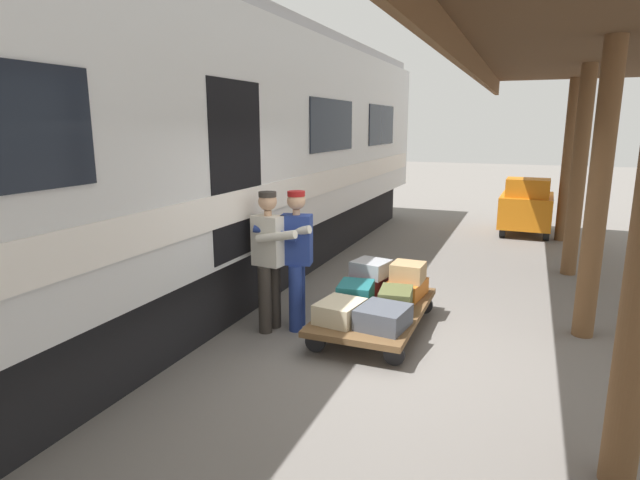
# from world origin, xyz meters

# --- Properties ---
(ground_plane) EXTENTS (60.00, 60.00, 0.00)m
(ground_plane) POSITION_xyz_m (0.00, 0.00, 0.00)
(ground_plane) COLOR slate
(platform_canopy) EXTENTS (3.20, 14.91, 3.56)m
(platform_canopy) POSITION_xyz_m (-1.82, 0.00, 3.24)
(platform_canopy) COLOR brown
(platform_canopy) RESTS_ON ground_plane
(train_car) EXTENTS (3.02, 17.65, 4.00)m
(train_car) POSITION_xyz_m (3.45, 0.00, 2.06)
(train_car) COLOR silver
(train_car) RESTS_ON ground_plane
(luggage_cart) EXTENTS (1.12, 2.07, 0.30)m
(luggage_cart) POSITION_xyz_m (0.46, -0.62, 0.26)
(luggage_cart) COLOR brown
(luggage_cart) RESTS_ON ground_plane
(suitcase_burgundy_valise) EXTENTS (0.45, 0.66, 0.22)m
(suitcase_burgundy_valise) POSITION_xyz_m (0.71, -1.18, 0.41)
(suitcase_burgundy_valise) COLOR maroon
(suitcase_burgundy_valise) RESTS_ON luggage_cart
(suitcase_orange_carryall) EXTENTS (0.49, 0.63, 0.20)m
(suitcase_orange_carryall) POSITION_xyz_m (0.21, -1.18, 0.40)
(suitcase_orange_carryall) COLOR #CC6B23
(suitcase_orange_carryall) RESTS_ON luggage_cart
(suitcase_cream_canvas) EXTENTS (0.52, 0.60, 0.22)m
(suitcase_cream_canvas) POSITION_xyz_m (0.71, -0.05, 0.41)
(suitcase_cream_canvas) COLOR beige
(suitcase_cream_canvas) RESTS_ON luggage_cart
(suitcase_slate_roller) EXTENTS (0.57, 0.60, 0.23)m
(suitcase_slate_roller) POSITION_xyz_m (0.21, -0.05, 0.41)
(suitcase_slate_roller) COLOR #4C515B
(suitcase_slate_roller) RESTS_ON luggage_cart
(suitcase_teal_softside) EXTENTS (0.46, 0.54, 0.28)m
(suitcase_teal_softside) POSITION_xyz_m (0.71, -0.62, 0.44)
(suitcase_teal_softside) COLOR #1E666B
(suitcase_teal_softside) RESTS_ON luggage_cart
(suitcase_olive_duffel) EXTENTS (0.43, 0.54, 0.26)m
(suitcase_olive_duffel) POSITION_xyz_m (0.21, -0.62, 0.43)
(suitcase_olive_duffel) COLOR brown
(suitcase_olive_duffel) RESTS_ON luggage_cart
(suitcase_gray_aluminum) EXTENTS (0.51, 0.51, 0.21)m
(suitcase_gray_aluminum) POSITION_xyz_m (0.69, -1.18, 0.62)
(suitcase_gray_aluminum) COLOR #9EA0A5
(suitcase_gray_aluminum) RESTS_ON suitcase_burgundy_valise
(suitcase_tan_vintage) EXTENTS (0.41, 0.40, 0.23)m
(suitcase_tan_vintage) POSITION_xyz_m (0.20, -1.20, 0.62)
(suitcase_tan_vintage) COLOR tan
(suitcase_tan_vintage) RESTS_ON suitcase_orange_carryall
(porter_in_overalls) EXTENTS (0.72, 0.52, 1.70)m
(porter_in_overalls) POSITION_xyz_m (1.41, -0.36, 0.93)
(porter_in_overalls) COLOR navy
(porter_in_overalls) RESTS_ON ground_plane
(porter_by_door) EXTENTS (0.70, 0.49, 1.70)m
(porter_by_door) POSITION_xyz_m (1.65, -0.18, 0.93)
(porter_by_door) COLOR #332D28
(porter_by_door) RESTS_ON ground_plane
(baggage_tug) EXTENTS (1.15, 1.73, 1.30)m
(baggage_tug) POSITION_xyz_m (-1.14, -7.44, 0.63)
(baggage_tug) COLOR orange
(baggage_tug) RESTS_ON ground_plane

